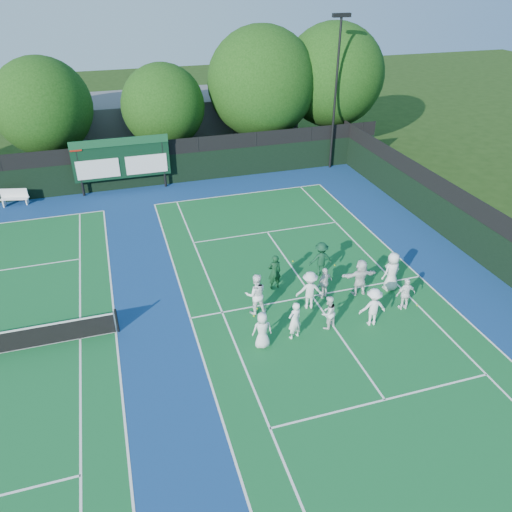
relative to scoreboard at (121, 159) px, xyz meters
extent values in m
plane|color=#1A330E|center=(7.01, -15.59, -2.19)|extent=(120.00, 120.00, 0.00)
cube|color=navy|center=(1.01, -14.59, -2.19)|extent=(34.00, 32.00, 0.01)
cube|color=#125A28|center=(7.01, -14.59, -2.18)|extent=(10.97, 23.77, 0.00)
cube|color=silver|center=(7.01, -2.70, -2.18)|extent=(10.97, 0.08, 0.00)
cube|color=silver|center=(1.53, -14.59, -2.18)|extent=(0.08, 23.77, 0.00)
cube|color=silver|center=(12.50, -14.59, -2.18)|extent=(0.08, 23.77, 0.00)
cube|color=silver|center=(2.90, -14.59, -2.18)|extent=(0.08, 23.77, 0.00)
cube|color=silver|center=(11.13, -14.59, -2.18)|extent=(0.08, 23.77, 0.00)
cube|color=silver|center=(7.01, -20.99, -2.18)|extent=(8.23, 0.08, 0.00)
cube|color=silver|center=(7.01, -8.19, -2.18)|extent=(8.23, 0.08, 0.00)
cube|color=silver|center=(7.01, -14.59, -2.18)|extent=(0.08, 12.80, 0.00)
cube|color=silver|center=(-6.99, -2.70, -2.18)|extent=(10.97, 0.08, 0.00)
cube|color=silver|center=(-1.50, -14.59, -2.18)|extent=(0.08, 23.77, 0.00)
cube|color=silver|center=(-2.87, -14.59, -2.18)|extent=(0.08, 23.77, 0.00)
cube|color=black|center=(1.01, 0.41, -1.19)|extent=(34.00, 0.08, 2.00)
cube|color=black|center=(1.01, 0.41, 0.31)|extent=(34.00, 0.05, 1.00)
cube|color=black|center=(16.01, -14.59, -1.19)|extent=(0.08, 32.00, 2.00)
cube|color=black|center=(16.01, -14.59, 0.31)|extent=(0.05, 32.00, 1.00)
cylinder|color=black|center=(-2.59, 0.01, -0.44)|extent=(0.16, 0.16, 3.50)
cylinder|color=black|center=(2.61, 0.01, -0.44)|extent=(0.16, 0.16, 3.50)
cube|color=black|center=(0.01, 0.01, 0.01)|extent=(6.00, 0.15, 2.60)
cube|color=#134526|center=(0.01, -0.09, 1.11)|extent=(6.00, 0.05, 0.50)
cube|color=silver|center=(-1.49, -0.09, -0.49)|extent=(2.60, 0.04, 1.20)
cube|color=silver|center=(1.51, -0.09, -0.49)|extent=(2.60, 0.04, 1.20)
cube|color=#A2190D|center=(-2.59, -0.09, 1.01)|extent=(0.70, 0.04, 0.50)
cube|color=#5C5D62|center=(5.01, 8.41, -0.19)|extent=(18.00, 6.00, 4.00)
cylinder|color=black|center=(14.51, 0.11, 2.81)|extent=(0.16, 0.16, 10.00)
cube|color=black|center=(14.51, 0.11, 7.81)|extent=(1.20, 0.30, 0.25)
cylinder|color=black|center=(-1.39, -14.59, -1.64)|extent=(0.10, 0.10, 1.10)
cube|color=white|center=(-6.58, -0.29, -1.74)|extent=(1.68, 0.78, 0.06)
cube|color=white|center=(-6.58, -0.12, -1.44)|extent=(1.59, 0.43, 0.54)
cube|color=white|center=(-7.22, -0.29, -1.98)|extent=(0.15, 0.38, 0.43)
cube|color=white|center=(-5.93, -0.29, -1.98)|extent=(0.15, 0.38, 0.43)
cylinder|color=black|center=(-4.32, 3.91, -0.96)|extent=(0.44, 0.44, 2.47)
sphere|color=#12360C|center=(-4.32, 3.91, 2.62)|extent=(6.26, 6.26, 6.26)
sphere|color=#12360C|center=(-3.72, 4.21, 2.00)|extent=(4.38, 4.38, 4.38)
cylinder|color=black|center=(3.38, 3.91, -1.11)|extent=(0.44, 0.44, 2.17)
sphere|color=#12360C|center=(3.38, 3.91, 2.12)|extent=(5.71, 5.71, 5.71)
sphere|color=#12360C|center=(3.98, 4.21, 1.55)|extent=(4.00, 4.00, 4.00)
cylinder|color=black|center=(10.50, 3.91, -0.93)|extent=(0.44, 0.44, 2.53)
sphere|color=#12360C|center=(10.50, 3.91, 3.26)|extent=(7.78, 7.78, 7.78)
sphere|color=#12360C|center=(11.10, 4.21, 2.48)|extent=(5.45, 5.45, 5.45)
cylinder|color=black|center=(16.05, 3.91, -0.77)|extent=(0.44, 0.44, 2.84)
sphere|color=#12360C|center=(16.05, 3.91, 3.45)|extent=(7.47, 7.47, 7.47)
sphere|color=#12360C|center=(16.65, 4.21, 2.70)|extent=(5.23, 5.23, 5.23)
sphere|color=#B5D719|center=(4.10, -15.25, -2.16)|extent=(0.07, 0.07, 0.07)
sphere|color=#B5D719|center=(9.07, -12.51, -2.16)|extent=(0.07, 0.07, 0.07)
sphere|color=#B5D719|center=(11.08, -16.59, -2.16)|extent=(0.07, 0.07, 0.07)
sphere|color=#B5D719|center=(4.38, -14.79, -2.16)|extent=(0.07, 0.07, 0.07)
sphere|color=#B5D719|center=(7.24, -11.55, -2.16)|extent=(0.07, 0.07, 0.07)
imported|color=silver|center=(3.87, -17.12, -1.41)|extent=(0.81, 0.56, 1.56)
imported|color=white|center=(5.23, -16.99, -1.36)|extent=(0.70, 0.58, 1.66)
imported|color=white|center=(6.75, -16.79, -1.45)|extent=(0.89, 0.81, 1.48)
imported|color=white|center=(8.56, -17.11, -1.34)|extent=(1.16, 0.76, 1.70)
imported|color=white|center=(10.39, -16.58, -1.44)|extent=(0.89, 0.38, 1.51)
imported|color=white|center=(4.27, -14.98, -1.25)|extent=(0.98, 0.80, 1.87)
imported|color=silver|center=(6.55, -15.29, -1.31)|extent=(1.24, 0.87, 1.75)
imported|color=silver|center=(7.48, -14.77, -1.44)|extent=(0.95, 0.69, 1.49)
imported|color=white|center=(9.08, -14.99, -1.33)|extent=(1.64, 0.63, 1.73)
imported|color=white|center=(10.59, -15.08, -1.26)|extent=(1.03, 0.79, 1.87)
imported|color=#0E341B|center=(5.61, -13.45, -1.34)|extent=(0.64, 0.43, 1.71)
imported|color=#0F3821|center=(8.06, -13.03, -1.34)|extent=(1.16, 0.74, 1.71)
camera|label=1|loc=(-0.72, -31.27, 10.60)|focal=35.00mm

